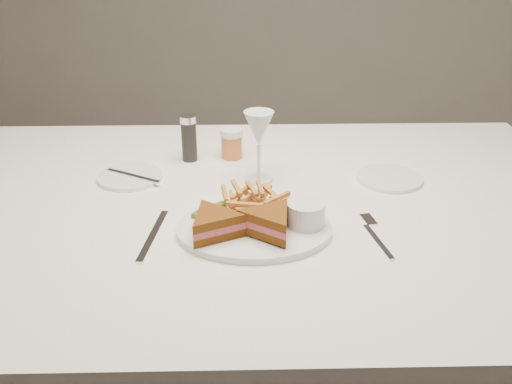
{
  "coord_description": "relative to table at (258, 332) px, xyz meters",
  "views": [
    {
      "loc": [
        -0.01,
        -0.98,
        1.34
      ],
      "look_at": [
        -0.14,
        0.12,
        0.8
      ],
      "focal_mm": 40.0,
      "sensor_mm": 36.0,
      "label": 1
    }
  ],
  "objects": [
    {
      "name": "table",
      "position": [
        0.0,
        0.0,
        0.0
      ],
      "size": [
        1.72,
        1.27,
        0.75
      ],
      "primitive_type": "cube",
      "rotation": [
        0.0,
        0.0,
        0.14
      ],
      "color": "white",
      "rests_on": "ground"
    },
    {
      "name": "table_setting",
      "position": [
        -0.01,
        -0.04,
        0.41
      ],
      "size": [
        0.8,
        0.59,
        0.18
      ],
      "color": "white",
      "rests_on": "table"
    },
    {
      "name": "chair_far",
      "position": [
        -0.1,
        0.85,
        -0.07
      ],
      "size": [
        0.67,
        0.64,
        0.6
      ],
      "primitive_type": "imported",
      "rotation": [
        0.0,
        0.0,
        3.31
      ],
      "color": "#46332B",
      "rests_on": "ground"
    }
  ]
}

